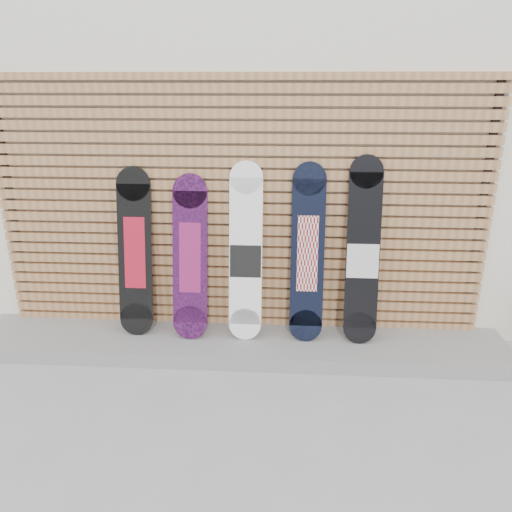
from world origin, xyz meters
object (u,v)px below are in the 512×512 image
object	(u,v)px
snowboard_0	(135,253)
snowboard_2	(246,254)
snowboard_3	(307,254)
snowboard_1	(190,258)
snowboard_4	(363,253)

from	to	relation	value
snowboard_0	snowboard_2	world-z (taller)	snowboard_2
snowboard_2	snowboard_3	bearing A→B (deg)	0.32
snowboard_2	snowboard_0	bearing A→B (deg)	179.32
snowboard_0	snowboard_2	size ratio (longest dim) A/B	0.96
snowboard_1	snowboard_4	world-z (taller)	snowboard_4
snowboard_1	snowboard_3	xyz separation A→B (m)	(0.99, 0.01, 0.05)
snowboard_0	snowboard_4	distance (m)	1.93
snowboard_1	snowboard_3	bearing A→B (deg)	0.74
snowboard_0	snowboard_4	bearing A→B (deg)	-0.45
snowboard_0	snowboard_3	bearing A→B (deg)	-0.33
snowboard_1	snowboard_4	size ratio (longest dim) A/B	0.89
snowboard_1	snowboard_2	xyz separation A→B (m)	(0.47, 0.01, 0.04)
snowboard_0	snowboard_1	bearing A→B (deg)	-2.53
snowboard_2	snowboard_4	xyz separation A→B (m)	(0.97, -0.00, 0.03)
snowboard_0	snowboard_3	distance (m)	1.47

